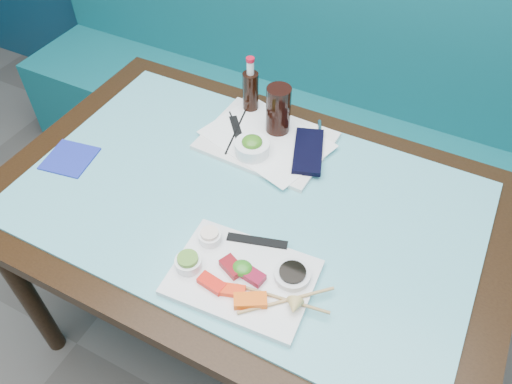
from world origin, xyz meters
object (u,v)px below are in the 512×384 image
at_px(serving_tray, 267,141).
at_px(cola_bottle_body, 251,93).
at_px(dining_table, 247,221).
at_px(seaweed_bowl, 252,148).
at_px(blue_napkin, 70,158).
at_px(cola_glass, 278,110).
at_px(booth_bench, 339,130).
at_px(sashimi_plate, 242,278).

relative_size(serving_tray, cola_bottle_body, 2.60).
bearing_deg(dining_table, serving_tray, 103.10).
height_order(seaweed_bowl, cola_bottle_body, cola_bottle_body).
xyz_separation_m(dining_table, blue_napkin, (-0.53, -0.10, 0.09)).
bearing_deg(cola_glass, serving_tray, -100.30).
relative_size(serving_tray, seaweed_bowl, 3.63).
bearing_deg(seaweed_bowl, serving_tray, 82.41).
relative_size(booth_bench, cola_glass, 19.78).
xyz_separation_m(sashimi_plate, blue_napkin, (-0.65, 0.13, -0.01)).
relative_size(cola_glass, cola_bottle_body, 1.07).
distance_m(dining_table, cola_bottle_body, 0.42).
height_order(cola_glass, cola_bottle_body, cola_glass).
xyz_separation_m(dining_table, cola_glass, (-0.04, 0.29, 0.18)).
bearing_deg(serving_tray, dining_table, -74.57).
relative_size(booth_bench, cola_bottle_body, 21.11).
bearing_deg(cola_bottle_body, dining_table, -64.12).
relative_size(sashimi_plate, blue_napkin, 2.47).
bearing_deg(sashimi_plate, booth_bench, 92.17).
relative_size(seaweed_bowl, cola_glass, 0.67).
bearing_deg(serving_tray, blue_napkin, -143.26).
bearing_deg(blue_napkin, cola_bottle_body, 50.37).
bearing_deg(booth_bench, blue_napkin, -119.68).
distance_m(booth_bench, seaweed_bowl, 0.80).
bearing_deg(dining_table, cola_glass, 98.71).
height_order(dining_table, blue_napkin, blue_napkin).
distance_m(dining_table, serving_tray, 0.26).
distance_m(booth_bench, sashimi_plate, 1.15).
bearing_deg(cola_bottle_body, sashimi_plate, -64.08).
distance_m(serving_tray, blue_napkin, 0.58).
relative_size(sashimi_plate, cola_bottle_body, 2.31).
xyz_separation_m(booth_bench, cola_glass, (-0.04, -0.55, 0.47)).
xyz_separation_m(cola_glass, cola_bottle_body, (-0.12, 0.06, -0.02)).
height_order(seaweed_bowl, cola_glass, cola_glass).
bearing_deg(booth_bench, dining_table, -90.00).
distance_m(sashimi_plate, serving_tray, 0.49).
xyz_separation_m(serving_tray, cola_glass, (0.01, 0.05, 0.08)).
bearing_deg(serving_tray, booth_bench, 87.26).
distance_m(booth_bench, cola_bottle_body, 0.69).
height_order(sashimi_plate, blue_napkin, sashimi_plate).
bearing_deg(cola_bottle_body, blue_napkin, -129.63).
bearing_deg(sashimi_plate, cola_bottle_body, 112.09).
height_order(sashimi_plate, cola_glass, cola_glass).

